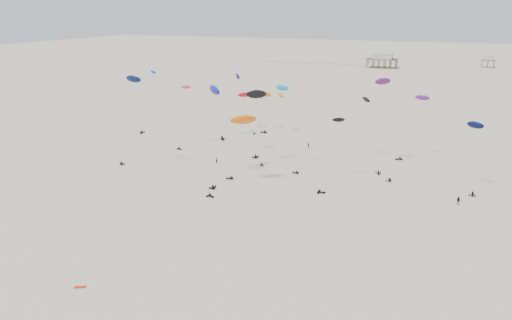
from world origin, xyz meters
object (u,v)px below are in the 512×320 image
at_px(pavilion_main, 382,62).
at_px(spectator_0, 217,163).
at_px(rig_9, 285,106).
at_px(rig_0, 264,100).
at_px(pavilion_small, 488,63).
at_px(rig_4, 369,119).

xyz_separation_m(pavilion_main, spectator_0, (-7.57, -247.78, -4.22)).
xyz_separation_m(pavilion_main, rig_9, (10.57, -243.02, 12.37)).
bearing_deg(rig_0, spectator_0, 77.91).
bearing_deg(spectator_0, rig_0, -60.85).
distance_m(rig_0, spectator_0, 43.34).
bearing_deg(pavilion_main, pavilion_small, 23.20).
bearing_deg(pavilion_main, spectator_0, -91.75).
xyz_separation_m(pavilion_main, rig_4, (30.68, -230.53, 7.80)).
distance_m(pavilion_main, rig_0, 206.16).
relative_size(pavilion_small, rig_4, 0.41).
height_order(pavilion_main, pavilion_small, pavilion_main).
xyz_separation_m(rig_4, rig_9, (-20.11, -12.49, 4.57)).
relative_size(pavilion_small, rig_0, 0.62).
distance_m(rig_9, spectator_0, 25.04).
bearing_deg(rig_9, rig_4, -66.02).
bearing_deg(spectator_0, pavilion_small, -79.37).
height_order(rig_4, spectator_0, rig_4).
height_order(pavilion_main, rig_4, rig_4).
height_order(pavilion_main, rig_9, rig_9).
bearing_deg(pavilion_main, rig_9, -87.51).
height_order(rig_9, spectator_0, rig_9).
relative_size(rig_0, rig_4, 0.67).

